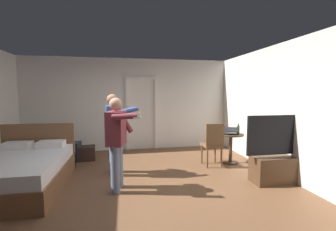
{
  "coord_description": "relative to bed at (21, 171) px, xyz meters",
  "views": [
    {
      "loc": [
        -0.16,
        -4.01,
        1.67
      ],
      "look_at": [
        0.7,
        0.42,
        1.22
      ],
      "focal_mm": 24.49,
      "sensor_mm": 36.0,
      "label": 1
    }
  ],
  "objects": [
    {
      "name": "bottle_on_table",
      "position": [
        4.39,
        0.58,
        0.5
      ],
      "size": [
        0.06,
        0.06,
        0.25
      ],
      "color": "#3D5725",
      "rests_on": "side_table"
    },
    {
      "name": "bed",
      "position": [
        0.0,
        0.0,
        0.0
      ],
      "size": [
        1.41,
        2.06,
        1.02
      ],
      "color": "brown",
      "rests_on": "ground_plane"
    },
    {
      "name": "wall_right",
      "position": [
        4.92,
        -0.28,
        1.02
      ],
      "size": [
        0.12,
        5.71,
        2.65
      ],
      "primitive_type": "cube",
      "color": "silver",
      "rests_on": "ground_plane"
    },
    {
      "name": "person_striped_shirt",
      "position": [
        1.56,
        0.44,
        0.64
      ],
      "size": [
        0.72,
        0.58,
        1.64
      ],
      "color": "slate",
      "rests_on": "ground_plane"
    },
    {
      "name": "ground_plane",
      "position": [
        1.94,
        -0.28,
        -0.3
      ],
      "size": [
        6.42,
        6.42,
        0.0
      ],
      "primitive_type": "plane",
      "color": "brown"
    },
    {
      "name": "doorway_frame",
      "position": [
        2.29,
        2.43,
        0.92
      ],
      "size": [
        0.93,
        0.08,
        2.13
      ],
      "color": "white",
      "rests_on": "ground_plane"
    },
    {
      "name": "person_blue_shirt",
      "position": [
        1.65,
        -0.4,
        0.61
      ],
      "size": [
        0.57,
        0.66,
        1.59
      ],
      "color": "slate",
      "rests_on": "ground_plane"
    },
    {
      "name": "suitcase_dark",
      "position": [
        0.43,
        1.56,
        -0.07
      ],
      "size": [
        0.58,
        0.42,
        0.46
      ],
      "primitive_type": "cube",
      "rotation": [
        0.0,
        0.0,
        -0.11
      ],
      "color": "#1E2D38",
      "rests_on": "ground_plane"
    },
    {
      "name": "tv_flatscreen",
      "position": [
        4.56,
        -0.6,
        0.09
      ],
      "size": [
        1.25,
        0.4,
        1.26
      ],
      "color": "#4C331E",
      "rests_on": "ground_plane"
    },
    {
      "name": "side_table",
      "position": [
        4.25,
        0.66,
        0.16
      ],
      "size": [
        0.59,
        0.59,
        0.7
      ],
      "color": "#4C331E",
      "rests_on": "ground_plane"
    },
    {
      "name": "wall_back",
      "position": [
        1.94,
        2.51,
        1.02
      ],
      "size": [
        6.08,
        0.12,
        2.65
      ],
      "primitive_type": "cube",
      "color": "silver",
      "rests_on": "ground_plane"
    },
    {
      "name": "laptop",
      "position": [
        4.21,
        0.62,
        0.45
      ],
      "size": [
        0.4,
        0.4,
        0.17
      ],
      "color": "black",
      "rests_on": "side_table"
    },
    {
      "name": "suitcase_small",
      "position": [
        0.78,
        1.54,
        -0.13
      ],
      "size": [
        0.57,
        0.38,
        0.35
      ],
      "primitive_type": "cube",
      "rotation": [
        0.0,
        0.0,
        0.09
      ],
      "color": "black",
      "rests_on": "ground_plane"
    },
    {
      "name": "wooden_chair",
      "position": [
        3.74,
        0.51,
        0.24
      ],
      "size": [
        0.43,
        0.43,
        0.99
      ],
      "color": "brown",
      "rests_on": "ground_plane"
    }
  ]
}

